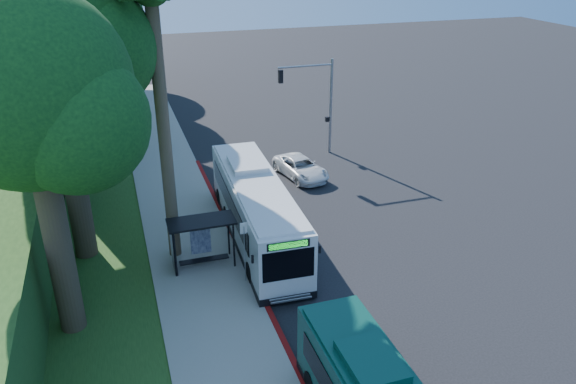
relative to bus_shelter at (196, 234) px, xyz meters
name	(u,v)px	position (x,y,z in m)	size (l,w,h in m)	color
ground	(316,220)	(7.26, 2.86, -1.81)	(140.00, 140.00, 0.00)	black
sidewalk	(189,238)	(-0.04, 2.86, -1.75)	(4.50, 70.00, 0.12)	gray
red_curb	(249,269)	(2.26, -1.14, -1.74)	(0.25, 30.00, 0.13)	maroon
grass_verge	(79,213)	(-5.74, 7.86, -1.78)	(8.00, 70.00, 0.06)	#234719
bus_shelter	(196,234)	(0.00, 0.00, 0.00)	(3.20, 1.51, 2.55)	black
stop_sign_pole	(244,244)	(1.86, -2.14, 0.28)	(0.35, 0.06, 3.17)	gray
traffic_signal_pole	(318,96)	(11.04, 12.86, 2.62)	(4.10, 0.30, 7.00)	gray
palm_tree	(151,0)	(-0.94, 1.36, 10.57)	(4.20, 4.20, 14.40)	#4C3F2D
tree_0	(51,29)	(-5.14, 2.84, 9.40)	(8.40, 8.00, 15.70)	#382B1E
tree_2	(74,6)	(-4.64, 18.84, 8.67)	(8.82, 8.40, 15.12)	#382B1E
tree_6	(33,100)	(-5.65, -3.16, 7.90)	(7.56, 7.20, 13.74)	#382B1E
white_bus	(256,208)	(3.46, 1.88, 0.00)	(3.10, 12.48, 3.69)	silver
pickup	(301,168)	(8.47, 9.07, -1.15)	(2.19, 4.76, 1.32)	silver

